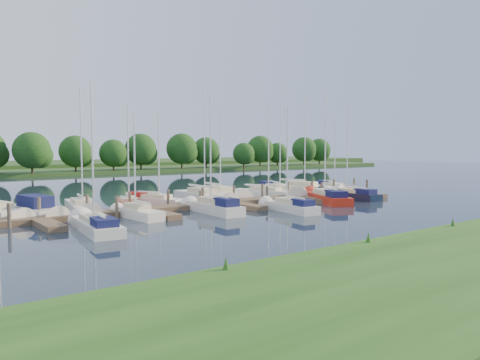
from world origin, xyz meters
TOP-DOWN VIEW (x-y plane):
  - ground at (0.00, 0.00)m, footprint 260.00×260.00m
  - dock at (0.00, 7.31)m, footprint 40.00×6.00m
  - mooring_pilings at (0.00, 8.43)m, footprint 38.24×2.84m
  - far_shore at (0.00, 75.00)m, footprint 180.00×30.00m
  - distant_hill at (0.00, 100.00)m, footprint 220.00×40.00m
  - treeline at (0.27, 62.56)m, footprint 146.77×9.48m
  - motorboat at (-15.29, 11.05)m, footprint 2.88×6.88m
  - sailboat_n_2 at (-11.57, 12.01)m, footprint 3.13×8.18m
  - sailboat_n_3 at (-7.86, 11.31)m, footprint 3.56×7.23m
  - sailboat_n_4 at (-4.86, 12.20)m, footprint 4.08×6.82m
  - sailboat_n_5 at (0.27, 12.35)m, footprint 2.26×8.78m
  - sailboat_n_6 at (3.02, 13.66)m, footprint 2.46×8.86m
  - sailboat_n_7 at (7.55, 11.45)m, footprint 4.30×8.09m
  - sailboat_n_8 at (9.90, 12.21)m, footprint 5.15×9.81m
  - sailboat_n_9 at (14.23, 12.92)m, footprint 4.77×8.97m
  - sailboat_n_10 at (18.32, 11.92)m, footprint 3.80×7.72m
  - sailboat_s_0 at (-13.96, 2.36)m, footprint 2.50×7.68m
  - sailboat_s_1 at (-9.62, 5.80)m, footprint 1.79×6.03m
  - sailboat_s_2 at (-3.68, 4.62)m, footprint 2.10×7.34m
  - sailboat_s_3 at (1.76, 1.70)m, footprint 2.37×6.75m
  - sailboat_s_4 at (9.02, 4.40)m, footprint 5.12×8.32m
  - sailboat_s_5 at (13.11, 5.03)m, footprint 2.10×7.55m

SIDE VIEW (x-z plane):
  - ground at x=0.00m, z-range 0.00..0.00m
  - dock at x=0.00m, z-range 0.00..0.40m
  - sailboat_n_3 at x=-7.86m, z-range -4.33..4.86m
  - sailboat_n_2 at x=-11.57m, z-range -4.84..5.38m
  - sailboat_n_7 at x=7.55m, z-range -4.90..5.44m
  - sailboat_s_1 at x=-9.62m, z-range -3.68..4.24m
  - sailboat_n_6 at x=3.02m, z-range -5.38..5.94m
  - sailboat_n_9 at x=14.23m, z-range -5.50..6.06m
  - sailboat_n_5 at x=0.27m, z-range -5.36..5.92m
  - far_shore at x=0.00m, z-range 0.00..0.60m
  - sailboat_n_10 at x=18.32m, z-range -4.57..5.18m
  - sailboat_s_0 at x=-13.96m, z-range -4.52..5.14m
  - sailboat_n_4 at x=-4.86m, z-range -4.15..4.77m
  - sailboat_s_5 at x=13.11m, z-range -4.49..5.12m
  - sailboat_s_3 at x=1.76m, z-range -4.01..4.65m
  - sailboat_n_8 at x=9.90m, z-range -5.90..6.55m
  - sailboat_s_4 at x=9.02m, z-range -5.15..5.82m
  - sailboat_s_2 at x=-3.68m, z-range -4.45..5.14m
  - motorboat at x=-15.29m, z-range -0.60..1.38m
  - mooring_pilings at x=0.00m, z-range -0.40..1.60m
  - distant_hill at x=0.00m, z-range 0.00..1.40m
  - treeline at x=0.27m, z-range -0.03..8.28m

